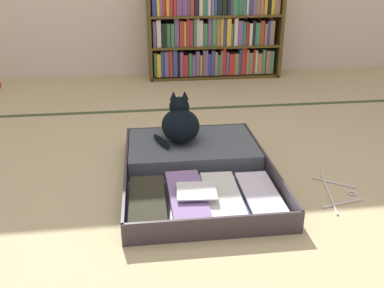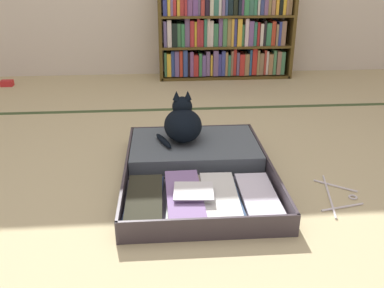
{
  "view_description": "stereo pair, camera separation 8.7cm",
  "coord_description": "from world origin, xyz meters",
  "px_view_note": "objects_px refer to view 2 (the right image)",
  "views": [
    {
      "loc": [
        -0.12,
        -1.54,
        0.99
      ],
      "look_at": [
        0.11,
        0.24,
        0.2
      ],
      "focal_mm": 38.78,
      "sensor_mm": 36.0,
      "label": 1
    },
    {
      "loc": [
        -0.03,
        -1.55,
        0.99
      ],
      "look_at": [
        0.11,
        0.24,
        0.2
      ],
      "focal_mm": 38.78,
      "sensor_mm": 36.0,
      "label": 2
    }
  ],
  "objects_px": {
    "black_cat": "(182,123)",
    "small_red_pouch": "(7,83)",
    "bookshelf": "(224,32)",
    "open_suitcase": "(196,166)",
    "clothes_hanger": "(337,196)"
  },
  "relations": [
    {
      "from": "black_cat",
      "to": "small_red_pouch",
      "type": "relative_size",
      "value": 2.8
    },
    {
      "from": "bookshelf",
      "to": "small_red_pouch",
      "type": "distance_m",
      "value": 1.96
    },
    {
      "from": "small_red_pouch",
      "to": "open_suitcase",
      "type": "bearing_deg",
      "value": -49.58
    },
    {
      "from": "bookshelf",
      "to": "open_suitcase",
      "type": "bearing_deg",
      "value": -102.39
    },
    {
      "from": "bookshelf",
      "to": "clothes_hanger",
      "type": "distance_m",
      "value": 2.25
    },
    {
      "from": "open_suitcase",
      "to": "clothes_hanger",
      "type": "height_order",
      "value": "open_suitcase"
    },
    {
      "from": "clothes_hanger",
      "to": "open_suitcase",
      "type": "bearing_deg",
      "value": 156.19
    },
    {
      "from": "bookshelf",
      "to": "small_red_pouch",
      "type": "relative_size",
      "value": 12.11
    },
    {
      "from": "open_suitcase",
      "to": "black_cat",
      "type": "height_order",
      "value": "black_cat"
    },
    {
      "from": "bookshelf",
      "to": "open_suitcase",
      "type": "height_order",
      "value": "bookshelf"
    },
    {
      "from": "black_cat",
      "to": "clothes_hanger",
      "type": "height_order",
      "value": "black_cat"
    },
    {
      "from": "open_suitcase",
      "to": "small_red_pouch",
      "type": "bearing_deg",
      "value": 130.42
    },
    {
      "from": "open_suitcase",
      "to": "small_red_pouch",
      "type": "distance_m",
      "value": 2.3
    },
    {
      "from": "black_cat",
      "to": "open_suitcase",
      "type": "bearing_deg",
      "value": -76.67
    },
    {
      "from": "open_suitcase",
      "to": "clothes_hanger",
      "type": "bearing_deg",
      "value": -23.81
    }
  ]
}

